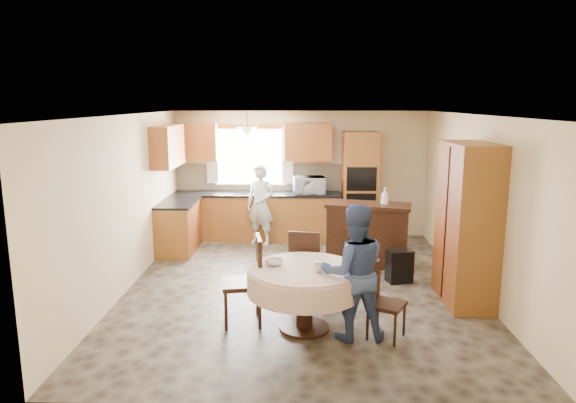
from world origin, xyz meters
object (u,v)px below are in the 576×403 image
(chair_right, at_px, (381,297))
(person_dining, at_px, (354,272))
(dining_table, at_px, (304,281))
(oven_tower, at_px, (359,186))
(chair_left, at_px, (249,276))
(cupboard, at_px, (467,224))
(sideboard, at_px, (368,236))
(chair_back, at_px, (306,262))
(person_sink, at_px, (261,205))

(chair_right, xyz_separation_m, person_dining, (-0.32, -0.03, 0.30))
(dining_table, bearing_deg, oven_tower, 74.97)
(chair_left, bearing_deg, cupboard, 96.09)
(sideboard, height_order, chair_left, chair_left)
(oven_tower, bearing_deg, dining_table, -105.03)
(dining_table, height_order, chair_back, chair_back)
(person_sink, bearing_deg, person_dining, -47.67)
(cupboard, relative_size, person_dining, 1.37)
(chair_right, distance_m, person_dining, 0.44)
(dining_table, bearing_deg, chair_back, 88.44)
(sideboard, distance_m, chair_left, 2.91)
(cupboard, height_order, person_sink, cupboard)
(chair_back, relative_size, chair_right, 1.15)
(dining_table, distance_m, person_dining, 0.62)
(chair_left, bearing_deg, oven_tower, 146.83)
(dining_table, xyz_separation_m, chair_right, (0.88, -0.17, -0.12))
(person_sink, bearing_deg, dining_table, -54.61)
(dining_table, distance_m, person_sink, 3.81)
(person_sink, relative_size, person_dining, 0.97)
(chair_left, xyz_separation_m, chair_right, (1.55, -0.36, -0.12))
(oven_tower, relative_size, dining_table, 1.57)
(sideboard, relative_size, person_sink, 0.89)
(sideboard, xyz_separation_m, person_dining, (-0.52, -2.71, 0.30))
(dining_table, relative_size, person_sink, 0.89)
(sideboard, height_order, person_sink, person_sink)
(dining_table, distance_m, chair_right, 0.90)
(cupboard, relative_size, chair_back, 2.14)
(sideboard, distance_m, cupboard, 2.01)
(oven_tower, height_order, person_dining, oven_tower)
(chair_back, bearing_deg, oven_tower, -96.81)
(chair_left, height_order, person_sink, person_sink)
(dining_table, xyz_separation_m, person_sink, (-0.80, 3.72, 0.16))
(chair_back, bearing_deg, chair_left, 55.96)
(chair_left, bearing_deg, dining_table, 65.90)
(chair_right, distance_m, person_sink, 4.24)
(chair_left, height_order, person_dining, person_dining)
(cupboard, bearing_deg, chair_back, -177.96)
(sideboard, relative_size, chair_back, 1.35)
(chair_left, distance_m, person_sink, 3.54)
(sideboard, relative_size, chair_right, 1.56)
(chair_right, bearing_deg, cupboard, -20.24)
(oven_tower, bearing_deg, chair_left, -114.35)
(sideboard, xyz_separation_m, chair_right, (-0.19, -2.69, -0.00))
(oven_tower, height_order, chair_right, oven_tower)
(dining_table, xyz_separation_m, person_dining, (0.55, -0.20, 0.19))
(sideboard, bearing_deg, chair_back, -109.24)
(sideboard, xyz_separation_m, chair_back, (-1.05, -1.65, 0.07))
(dining_table, bearing_deg, cupboard, 23.43)
(dining_table, relative_size, person_dining, 0.86)
(dining_table, bearing_deg, chair_left, 164.72)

